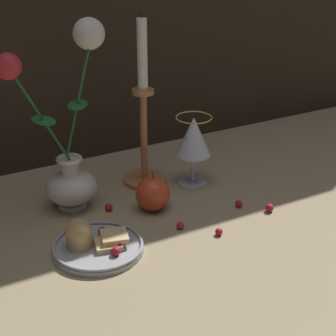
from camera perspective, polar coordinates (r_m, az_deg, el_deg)
name	(u,v)px	position (r m, az deg, el deg)	size (l,w,h in m)	color
ground_plane	(169,210)	(1.19, 0.09, -4.25)	(2.40, 2.40, 0.00)	#9E8966
vase	(69,148)	(1.17, -10.04, 2.05)	(0.22, 0.11, 0.39)	silver
plate_with_pastries	(94,243)	(1.06, -7.49, -7.57)	(0.17, 0.17, 0.07)	#A3A3A8
wine_glass	(193,139)	(1.26, 2.61, 2.99)	(0.08, 0.08, 0.16)	silver
candlestick	(144,128)	(1.26, -2.49, 4.13)	(0.10, 0.10, 0.38)	#B77042
apple_beside_vase	(153,194)	(1.18, -1.56, -2.63)	(0.07, 0.07, 0.08)	#D14223
berry_near_plate	(180,225)	(1.12, 1.24, -5.86)	(0.02, 0.02, 0.02)	#AD192D
berry_front_center	(219,232)	(1.11, 5.20, -6.46)	(0.01, 0.01, 0.01)	#AD192D
berry_by_glass_stem	(109,207)	(1.19, -6.03, -3.98)	(0.02, 0.02, 0.02)	#AD192D
berry_under_candlestick	(269,208)	(1.20, 10.27, -3.99)	(0.02, 0.02, 0.02)	#AD192D
berry_far_right	(239,204)	(1.21, 7.19, -3.63)	(0.02, 0.02, 0.02)	#AD192D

